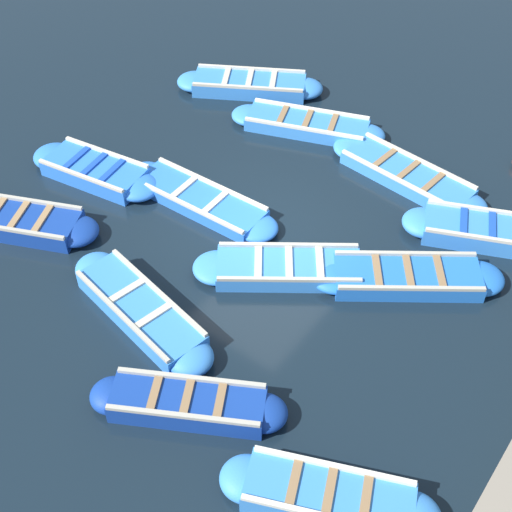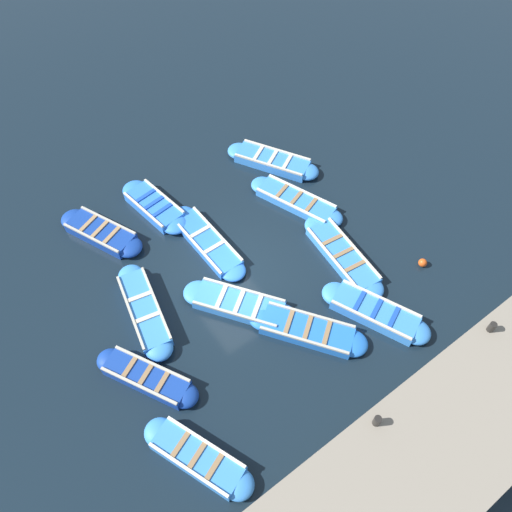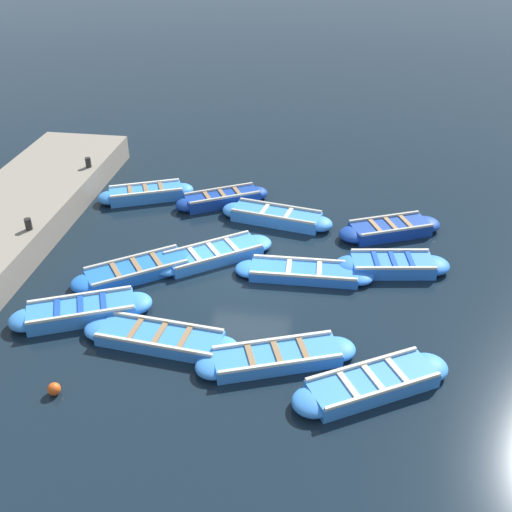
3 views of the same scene
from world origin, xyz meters
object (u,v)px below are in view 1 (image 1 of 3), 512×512
Objects in this scene: boat_mid_row at (407,176)px; boat_drifting at (490,233)px; boat_bow_out at (95,171)px; boat_stern_in at (407,277)px; boat_outer_left at (141,310)px; boat_end_of_row at (21,222)px; boat_outer_right at (329,497)px; boat_centre at (307,125)px; boat_near_quay at (289,268)px; boat_tucked at (188,404)px; boat_alongside at (200,200)px; boat_far_corner at (250,85)px.

boat_drifting is (-2.29, 0.69, 0.04)m from boat_mid_row.
boat_stern_in is (-7.25, -1.31, -0.02)m from boat_bow_out.
boat_bow_out is 0.88× the size of boat_outer_left.
boat_end_of_row is at bearing -4.28° from boat_outer_left.
boat_outer_right is (-8.45, 3.43, 0.02)m from boat_bow_out.
boat_centre is 4.89m from boat_near_quay.
boat_tucked is (-5.70, 3.45, 0.01)m from boat_bow_out.
boat_near_quay is 0.91× the size of boat_alongside.
boat_near_quay is at bearing 119.44° from boat_centre.
boat_drifting is (-8.06, -5.57, 0.01)m from boat_end_of_row.
boat_drifting is at bearing -110.45° from boat_stern_in.
boat_drifting is at bearing -153.61° from boat_alongside.
boat_far_corner reaches higher than boat_mid_row.
boat_alongside is at bearing -69.49° from boat_outer_left.
boat_stern_in is (-6.60, 3.66, -0.01)m from boat_far_corner.
boat_drifting is at bearing -130.27° from boat_near_quay.
boat_outer_right is at bearing 131.87° from boat_near_quay.
boat_outer_left is 0.97× the size of boat_alongside.
boat_tucked reaches higher than boat_end_of_row.
boat_outer_left reaches higher than boat_far_corner.
boat_far_corner is at bearing -97.44° from boat_bow_out.
boat_tucked reaches higher than boat_alongside.
boat_end_of_row is 1.02× the size of boat_outer_right.
boat_bow_out is 8.74m from boat_drifting.
boat_drifting is 6.88m from boat_outer_right.
boat_end_of_row is at bearing -12.84° from boat_tucked.
boat_outer_left is at bearing 112.23° from boat_far_corner.
boat_bow_out is 5.25m from boat_near_quay.
boat_alongside is (-1.86, 4.29, -0.04)m from boat_far_corner.
boat_outer_left is 5.17m from boat_stern_in.
boat_centre is 1.14× the size of boat_outer_right.
boat_tucked is at bearing 148.82° from boat_bow_out.
boat_end_of_row is (0.67, 7.12, 0.01)m from boat_far_corner.
boat_stern_in is (-3.58, -3.73, -0.03)m from boat_outer_left.
boat_drifting is (-8.04, -3.43, 0.01)m from boat_bow_out.
boat_outer_left reaches higher than boat_bow_out.
boat_centre is at bearing -113.68° from boat_end_of_row.
boat_drifting is at bearing -86.51° from boat_outer_right.
boat_stern_in is at bearing 118.10° from boat_mid_row.
boat_mid_row is at bearing -107.62° from boat_outer_left.
boat_mid_row is at bearing -61.90° from boat_stern_in.
boat_mid_row is at bearing 170.53° from boat_far_corner.
boat_alongside is at bearing -34.73° from boat_outer_right.
boat_centre is at bearing -95.20° from boat_alongside.
boat_drifting reaches higher than boat_far_corner.
boat_end_of_row is 0.97× the size of boat_near_quay.
boat_centre is 1.06× the size of boat_drifting.
boat_far_corner is 11.47m from boat_outer_right.
boat_mid_row is at bearing -90.38° from boat_tucked.
boat_bow_out is 7.07m from boat_mid_row.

